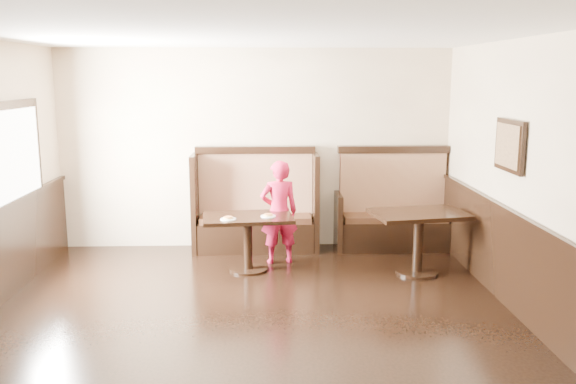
{
  "coord_description": "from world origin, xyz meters",
  "views": [
    {
      "loc": [
        0.16,
        -5.08,
        2.42
      ],
      "look_at": [
        0.42,
        2.35,
        1.0
      ],
      "focal_mm": 38.0,
      "sensor_mm": 36.0,
      "label": 1
    }
  ],
  "objects_px": {
    "booth_neighbor": "(393,215)",
    "child": "(279,212)",
    "table_main": "(248,229)",
    "table_neighbor": "(419,228)",
    "booth_main": "(256,213)"
  },
  "relations": [
    {
      "from": "table_main",
      "to": "child",
      "type": "distance_m",
      "value": 0.53
    },
    {
      "from": "child",
      "to": "table_main",
      "type": "bearing_deg",
      "value": 28.81
    },
    {
      "from": "booth_main",
      "to": "table_neighbor",
      "type": "bearing_deg",
      "value": -29.94
    },
    {
      "from": "booth_neighbor",
      "to": "table_neighbor",
      "type": "distance_m",
      "value": 1.17
    },
    {
      "from": "booth_neighbor",
      "to": "child",
      "type": "distance_m",
      "value": 1.77
    },
    {
      "from": "table_main",
      "to": "child",
      "type": "xyz_separation_m",
      "value": [
        0.4,
        0.32,
        0.14
      ]
    },
    {
      "from": "table_main",
      "to": "table_neighbor",
      "type": "xyz_separation_m",
      "value": [
        2.1,
        -0.19,
        0.04
      ]
    },
    {
      "from": "table_main",
      "to": "table_neighbor",
      "type": "relative_size",
      "value": 0.95
    },
    {
      "from": "table_neighbor",
      "to": "table_main",
      "type": "bearing_deg",
      "value": 165.0
    },
    {
      "from": "table_main",
      "to": "table_neighbor",
      "type": "bearing_deg",
      "value": -11.0
    },
    {
      "from": "child",
      "to": "booth_main",
      "type": "bearing_deg",
      "value": -74.64
    },
    {
      "from": "child",
      "to": "table_neighbor",
      "type": "bearing_deg",
      "value": 152.87
    },
    {
      "from": "booth_neighbor",
      "to": "table_neighbor",
      "type": "height_order",
      "value": "booth_neighbor"
    },
    {
      "from": "booth_neighbor",
      "to": "child",
      "type": "bearing_deg",
      "value": -158.33
    },
    {
      "from": "table_main",
      "to": "child",
      "type": "relative_size",
      "value": 0.86
    }
  ]
}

